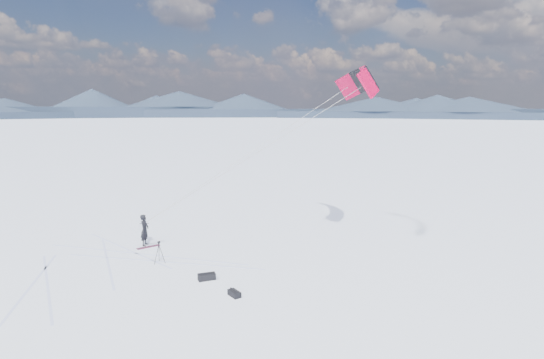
# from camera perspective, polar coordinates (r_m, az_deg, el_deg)

# --- Properties ---
(ground) EXTENTS (1800.00, 1800.00, 0.00)m
(ground) POSITION_cam_1_polar(r_m,az_deg,el_deg) (24.25, -14.75, -10.94)
(ground) COLOR white
(horizon_hills) EXTENTS (704.00, 705.94, 9.77)m
(horizon_hills) POSITION_cam_1_polar(r_m,az_deg,el_deg) (23.17, -15.17, -1.12)
(horizon_hills) COLOR black
(horizon_hills) RESTS_ON ground
(snow_tracks) EXTENTS (14.76, 10.25, 0.01)m
(snow_tracks) POSITION_cam_1_polar(r_m,az_deg,el_deg) (24.15, -16.50, -11.09)
(snow_tracks) COLOR #AEB9E1
(snow_tracks) RESTS_ON ground
(snowkiter) EXTENTS (0.46, 0.69, 1.88)m
(snowkiter) POSITION_cam_1_polar(r_m,az_deg,el_deg) (28.45, -15.62, -7.95)
(snowkiter) COLOR black
(snowkiter) RESTS_ON ground
(snowboard) EXTENTS (1.20, 1.10, 0.04)m
(snowboard) POSITION_cam_1_polar(r_m,az_deg,el_deg) (28.02, -15.25, -8.16)
(snowboard) COLOR maroon
(snowboard) RESTS_ON ground
(tripod) EXTENTS (0.56, 0.59, 1.19)m
(tripod) POSITION_cam_1_polar(r_m,az_deg,el_deg) (24.98, -13.98, -8.45)
(tripod) COLOR black
(tripod) RESTS_ON ground
(gear_bag_a) EXTENTS (0.91, 0.70, 0.37)m
(gear_bag_a) POSITION_cam_1_polar(r_m,az_deg,el_deg) (22.42, -8.19, -11.97)
(gear_bag_a) COLOR black
(gear_bag_a) RESTS_ON ground
(gear_bag_b) EXTENTS (0.67, 0.72, 0.31)m
(gear_bag_b) POSITION_cam_1_polar(r_m,az_deg,el_deg) (20.52, -4.75, -14.05)
(gear_bag_b) COLOR black
(gear_bag_b) RESTS_ON ground
(power_kite) EXTENTS (13.89, 6.11, 9.16)m
(power_kite) POSITION_cam_1_polar(r_m,az_deg,el_deg) (27.32, 11.17, 11.88)
(power_kite) COLOR #BE0432
(power_kite) RESTS_ON ground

